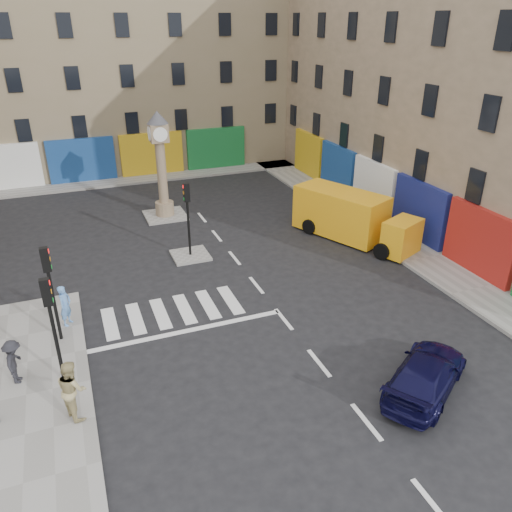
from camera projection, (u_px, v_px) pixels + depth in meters
ground at (294, 333)px, 19.04m from camera, size 120.00×120.00×0.00m
sidewalk_right at (354, 214)px, 30.26m from camera, size 2.60×30.00×0.15m
sidewalk_far at (115, 181)px, 36.34m from camera, size 32.00×2.40×0.15m
island_near at (190, 255)px, 25.08m from camera, size 1.80×1.80×0.12m
island_far at (165, 215)px, 30.12m from camera, size 2.40×2.40×0.12m
building_right at (459, 72)px, 28.89m from camera, size 10.00×30.00×16.00m
building_far at (91, 52)px, 37.56m from camera, size 32.00×10.00×17.00m
traffic_light_left_near at (51, 314)px, 15.36m from camera, size 0.28×0.22×3.70m
traffic_light_left_far at (50, 280)px, 17.37m from camera, size 0.28×0.22×3.70m
traffic_light_island at (187, 208)px, 23.98m from camera, size 0.28×0.22×3.70m
clock_pillar at (161, 159)px, 28.60m from camera, size 1.20×1.20×6.10m
navy_sedan at (426, 374)px, 15.85m from camera, size 4.56×3.86×1.25m
yellow_van at (351, 217)px, 26.63m from camera, size 4.66×7.13×2.51m
pedestrian_blue at (65, 305)px, 18.97m from camera, size 0.65×0.72×1.65m
pedestrian_tan at (72, 389)px, 14.53m from camera, size 1.01×1.13×1.90m
pedestrian_dark at (14, 362)px, 15.96m from camera, size 0.72×1.07×1.55m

